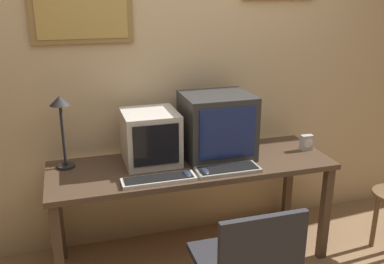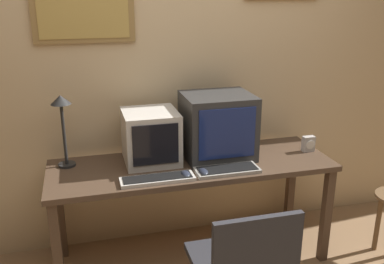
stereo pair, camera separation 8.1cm
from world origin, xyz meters
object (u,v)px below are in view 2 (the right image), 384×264
(monitor_left, at_px, (151,137))
(desk_clock, at_px, (308,144))
(mouse_near_keyboard, at_px, (203,172))
(monitor_right, at_px, (217,126))
(mouse_far_corner, at_px, (186,175))
(keyboard_main, at_px, (158,179))
(keyboard_side, at_px, (227,170))
(desk_lamp, at_px, (62,115))

(monitor_left, xyz_separation_m, desk_clock, (1.10, -0.11, -0.12))
(monitor_left, relative_size, desk_clock, 3.33)
(monitor_left, bearing_deg, desk_clock, -5.62)
(mouse_near_keyboard, bearing_deg, monitor_right, 57.66)
(mouse_near_keyboard, height_order, mouse_far_corner, mouse_near_keyboard)
(keyboard_main, height_order, mouse_near_keyboard, mouse_near_keyboard)
(monitor_left, distance_m, keyboard_side, 0.55)
(monitor_left, height_order, desk_clock, monitor_left)
(monitor_right, height_order, desk_clock, monitor_right)
(monitor_right, relative_size, desk_lamp, 0.97)
(monitor_left, relative_size, keyboard_main, 0.82)
(mouse_near_keyboard, relative_size, desk_clock, 0.94)
(monitor_right, bearing_deg, mouse_far_corner, -135.58)
(keyboard_side, relative_size, mouse_near_keyboard, 3.92)
(monitor_right, bearing_deg, keyboard_side, -94.72)
(mouse_far_corner, distance_m, desk_clock, 0.97)
(mouse_near_keyboard, bearing_deg, monitor_left, 130.47)
(monitor_left, distance_m, mouse_near_keyboard, 0.44)
(keyboard_main, height_order, keyboard_side, same)
(desk_clock, bearing_deg, desk_lamp, 174.20)
(keyboard_main, xyz_separation_m, mouse_far_corner, (0.18, 0.01, 0.01))
(keyboard_main, height_order, desk_lamp, desk_lamp)
(keyboard_main, distance_m, mouse_far_corner, 0.18)
(monitor_right, xyz_separation_m, desk_clock, (0.65, -0.08, -0.16))
(mouse_far_corner, height_order, desk_lamp, desk_lamp)
(mouse_far_corner, distance_m, desk_lamp, 0.86)
(keyboard_main, relative_size, mouse_far_corner, 4.35)
(keyboard_main, bearing_deg, monitor_left, 86.59)
(monitor_left, bearing_deg, keyboard_main, -93.41)
(mouse_near_keyboard, height_order, desk_clock, desk_clock)
(monitor_left, height_order, monitor_right, monitor_right)
(desk_clock, bearing_deg, monitor_left, 174.38)
(monitor_left, xyz_separation_m, keyboard_main, (-0.02, -0.32, -0.16))
(monitor_left, xyz_separation_m, mouse_far_corner, (0.16, -0.32, -0.15))
(monitor_right, distance_m, keyboard_side, 0.35)
(monitor_left, height_order, mouse_near_keyboard, monitor_left)
(keyboard_main, relative_size, desk_lamp, 0.95)
(keyboard_side, distance_m, mouse_near_keyboard, 0.16)
(monitor_left, xyz_separation_m, keyboard_side, (0.43, -0.30, -0.16))
(keyboard_main, relative_size, keyboard_side, 1.11)
(monitor_left, distance_m, mouse_far_corner, 0.38)
(monitor_left, bearing_deg, desk_lamp, 173.86)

